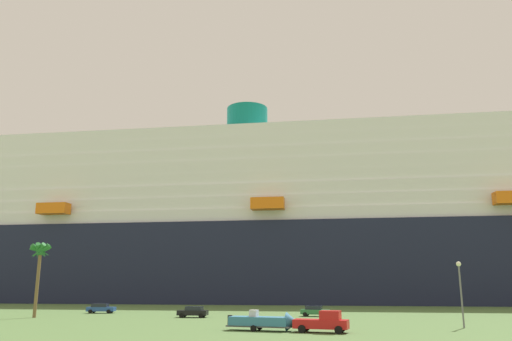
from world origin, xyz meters
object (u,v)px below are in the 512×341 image
at_px(cruise_ship, 374,230).
at_px(palm_tree, 40,256).
at_px(pickup_truck, 323,322).
at_px(parked_car_green_wagon, 315,311).
at_px(street_lamp, 460,284).
at_px(parked_car_blue_suv, 101,308).
at_px(parked_car_black_coupe, 193,312).
at_px(small_boat_on_trailer, 266,322).

xyz_separation_m(cruise_ship, palm_tree, (-57.75, -61.54, -9.70)).
relative_size(cruise_ship, pickup_truck, 47.83).
distance_m(cruise_ship, parked_car_green_wagon, 59.36).
height_order(palm_tree, parked_car_green_wagon, palm_tree).
bearing_deg(street_lamp, parked_car_blue_suv, 156.34).
distance_m(parked_car_black_coupe, parked_car_green_wagon, 18.61).
distance_m(pickup_truck, parked_car_blue_suv, 47.93).
xyz_separation_m(pickup_truck, parked_car_green_wagon, (-0.73, 25.91, -0.21)).
distance_m(street_lamp, parked_car_black_coupe, 37.82).
bearing_deg(palm_tree, parked_car_green_wagon, 10.09).
xyz_separation_m(cruise_ship, parked_car_blue_suv, (-52.62, -49.61, -17.91)).
bearing_deg(parked_car_blue_suv, street_lamp, -23.66).
distance_m(small_boat_on_trailer, parked_car_black_coupe, 23.90).
height_order(street_lamp, parked_car_black_coupe, street_lamp).
bearing_deg(palm_tree, parked_car_blue_suv, 66.74).
bearing_deg(parked_car_blue_suv, small_boat_on_trailer, -43.34).
height_order(pickup_truck, small_boat_on_trailer, pickup_truck).
relative_size(street_lamp, parked_car_green_wagon, 1.61).
distance_m(pickup_truck, parked_car_black_coupe, 28.55).
bearing_deg(parked_car_blue_suv, parked_car_black_coupe, -26.35).
xyz_separation_m(pickup_truck, small_boat_on_trailer, (-6.04, 1.28, -0.09)).
height_order(cruise_ship, street_lamp, cruise_ship).
bearing_deg(pickup_truck, parked_car_black_coupe, 131.20).
relative_size(cruise_ship, parked_car_black_coupe, 63.43).
distance_m(palm_tree, parked_car_blue_suv, 15.37).
distance_m(palm_tree, parked_car_black_coupe, 24.89).
distance_m(palm_tree, parked_car_green_wagon, 42.83).
distance_m(pickup_truck, palm_tree, 46.71).
height_order(cruise_ship, parked_car_blue_suv, cruise_ship).
distance_m(pickup_truck, parked_car_green_wagon, 25.93).
height_order(cruise_ship, parked_car_green_wagon, cruise_ship).
bearing_deg(parked_car_blue_suv, pickup_truck, -39.49).
bearing_deg(parked_car_black_coupe, pickup_truck, -48.80).
distance_m(cruise_ship, palm_tree, 84.95).
bearing_deg(parked_car_green_wagon, cruise_ship, 73.19).
height_order(parked_car_black_coupe, parked_car_green_wagon, same).
relative_size(cruise_ship, parked_car_green_wagon, 60.85).
height_order(parked_car_green_wagon, parked_car_blue_suv, same).
bearing_deg(street_lamp, parked_car_black_coupe, 157.79).
bearing_deg(palm_tree, parked_car_black_coupe, 7.15).
xyz_separation_m(pickup_truck, street_lamp, (16.01, 7.27, 3.85)).
xyz_separation_m(pickup_truck, parked_car_black_coupe, (-18.80, 21.48, -0.21)).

